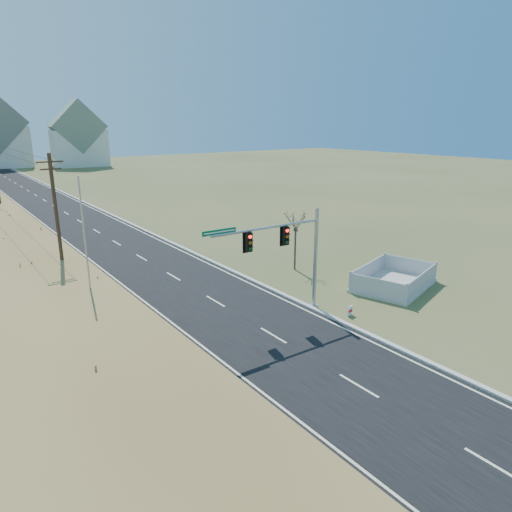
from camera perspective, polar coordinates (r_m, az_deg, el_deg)
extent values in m
plane|color=#475027|center=(26.31, -0.54, -8.45)|extent=(260.00, 260.00, 0.00)
cube|color=black|center=(71.67, -24.59, 6.11)|extent=(8.00, 180.00, 0.06)
cube|color=#B2AFA8|center=(72.57, -21.39, 6.63)|extent=(0.30, 180.00, 0.18)
cylinder|color=#422D1E|center=(35.83, -23.65, 4.49)|extent=(0.26, 0.26, 9.00)
cube|color=#422D1E|center=(35.32, -24.38, 10.68)|extent=(1.80, 0.10, 0.10)
cube|color=#422D1E|center=(35.36, -24.28, 9.88)|extent=(1.40, 0.10, 0.10)
cube|color=silver|center=(128.17, -21.19, 12.45)|extent=(13.87, 10.31, 9.00)
cube|color=slate|center=(128.00, -21.44, 14.85)|extent=(14.12, 10.51, 13.24)
cylinder|color=#9EA0A5|center=(28.69, 7.21, -6.21)|extent=(0.54, 0.54, 0.18)
cylinder|color=#9EA0A5|center=(27.67, 7.43, -0.40)|extent=(0.23, 0.23, 6.24)
cylinder|color=#9EA0A5|center=(24.87, 1.47, 3.56)|extent=(7.14, 0.34, 0.14)
cube|color=black|center=(25.75, 3.71, 2.55)|extent=(0.35, 0.29, 1.05)
cube|color=black|center=(24.33, -0.93, 1.76)|extent=(0.35, 0.29, 1.05)
cube|color=#055B37|center=(23.23, -4.61, 3.03)|extent=(1.96, 0.09, 0.27)
cube|color=#B7B5AD|center=(33.29, 16.78, -3.50)|extent=(6.98, 5.67, 0.23)
cube|color=#B1B1B7|center=(32.50, 20.02, -3.00)|extent=(5.55, 1.69, 1.15)
cube|color=#B1B1B7|center=(33.74, 13.85, -1.76)|extent=(5.55, 1.69, 1.15)
cube|color=#B1B1B7|center=(30.53, 14.90, -3.79)|extent=(1.15, 3.71, 1.15)
cube|color=#B1B1B7|center=(35.67, 18.56, -1.16)|extent=(1.15, 3.71, 1.15)
cube|color=white|center=(27.76, 11.67, -6.73)|extent=(0.47, 0.13, 0.59)
cube|color=red|center=(27.74, 11.72, -6.75)|extent=(0.38, 0.09, 0.17)
cylinder|color=#B7B5AD|center=(30.21, -19.79, -5.92)|extent=(0.36, 0.36, 0.16)
cylinder|color=#9EA0A5|center=(29.00, -20.54, 1.37)|extent=(0.10, 0.10, 8.11)
cylinder|color=#4C3F33|center=(35.25, 4.91, 0.80)|extent=(0.15, 0.15, 3.20)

